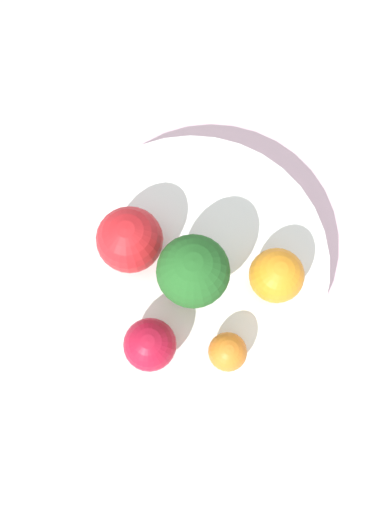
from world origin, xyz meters
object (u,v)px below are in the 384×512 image
Objects in this scene: bowl at (192,264)px; apple_red at (130,240)px; broccoli at (193,272)px; orange_back at (228,352)px; orange_front at (276,275)px; apple_green at (150,344)px.

apple_red is (-0.03, 0.05, 0.05)m from bowl.
broccoli is at bearing -76.71° from apple_red.
broccoli is (-0.02, -0.02, 0.07)m from bowl.
apple_red reaches higher than orange_back.
orange_front is at bearing -44.19° from broccoli.
bowl is 0.10m from apple_green.
apple_green is 0.07m from orange_back.
bowl is 4.35× the size of apple_red.
broccoli reaches higher than orange_back.
apple_red is at bearing 56.11° from apple_green.
bowl is 5.72× the size of apple_green.
broccoli is 0.08m from orange_back.
broccoli reaches higher than bowl.
apple_red is at bearing 120.51° from orange_front.
broccoli is at bearing -133.60° from bowl.
apple_red is 1.22× the size of orange_front.
broccoli is 1.33× the size of apple_red.
apple_green is at bearing 162.67° from orange_front.
apple_green is 0.13m from orange_front.
orange_back is at bearing -169.63° from orange_front.
broccoli reaches higher than apple_red.
orange_back is (-0.08, -0.01, -0.01)m from orange_front.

